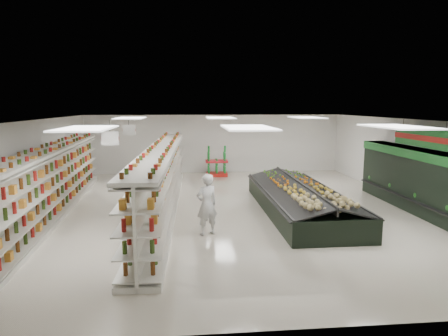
{
  "coord_description": "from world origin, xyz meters",
  "views": [
    {
      "loc": [
        -1.58,
        -14.04,
        3.72
      ],
      "look_at": [
        -0.15,
        0.73,
        1.38
      ],
      "focal_mm": 32.0,
      "sensor_mm": 36.0,
      "label": 1
    }
  ],
  "objects": [
    {
      "name": "produce_island",
      "position": [
        2.39,
        -0.69,
        0.49
      ],
      "size": [
        2.61,
        7.18,
        1.07
      ],
      "rotation": [
        0.0,
        0.0,
        -0.0
      ],
      "color": "black",
      "rests_on": "floor"
    },
    {
      "name": "produce_wall_case",
      "position": [
        6.53,
        -1.5,
        1.24
      ],
      "size": [
        0.93,
        8.0,
        2.2
      ],
      "color": "black",
      "rests_on": "floor"
    },
    {
      "name": "ceiling",
      "position": [
        0.0,
        0.0,
        3.2
      ],
      "size": [
        14.0,
        16.0,
        0.02
      ],
      "primitive_type": "cube",
      "color": "white",
      "rests_on": "wall_back"
    },
    {
      "name": "aisle_sign_far",
      "position": [
        -3.8,
        2.0,
        2.75
      ],
      "size": [
        0.52,
        0.06,
        0.75
      ],
      "color": "white",
      "rests_on": "ceiling"
    },
    {
      "name": "floor",
      "position": [
        0.0,
        0.0,
        0.0
      ],
      "size": [
        16.0,
        16.0,
        0.0
      ],
      "primitive_type": "plane",
      "color": "beige",
      "rests_on": "ground"
    },
    {
      "name": "wall_right",
      "position": [
        7.0,
        0.0,
        1.6
      ],
      "size": [
        0.02,
        16.0,
        3.2
      ],
      "primitive_type": "cube",
      "color": "white",
      "rests_on": "floor"
    },
    {
      "name": "wall_back",
      "position": [
        0.0,
        8.0,
        1.6
      ],
      "size": [
        14.0,
        0.02,
        3.2
      ],
      "primitive_type": "cube",
      "color": "white",
      "rests_on": "floor"
    },
    {
      "name": "soda_endcap",
      "position": [
        0.04,
        6.77,
        0.72
      ],
      "size": [
        1.18,
        0.82,
        1.49
      ],
      "rotation": [
        0.0,
        0.0,
        -0.02
      ],
      "color": "#AC1913",
      "rests_on": "floor"
    },
    {
      "name": "shopper_background",
      "position": [
        -3.26,
        4.33,
        0.84
      ],
      "size": [
        0.7,
        0.92,
        1.69
      ],
      "primitive_type": "imported",
      "rotation": [
        0.0,
        0.0,
        1.3
      ],
      "color": "tan",
      "rests_on": "floor"
    },
    {
      "name": "hortifruti_banner",
      "position": [
        6.25,
        -1.5,
        2.65
      ],
      "size": [
        0.12,
        3.2,
        0.95
      ],
      "color": "#1B6825",
      "rests_on": "ceiling"
    },
    {
      "name": "shopper_main",
      "position": [
        -1.0,
        -2.89,
        0.9
      ],
      "size": [
        0.78,
        0.67,
        1.8
      ],
      "primitive_type": "imported",
      "rotation": [
        0.0,
        0.0,
        3.58
      ],
      "color": "white",
      "rests_on": "floor"
    },
    {
      "name": "wall_left",
      "position": [
        -7.0,
        0.0,
        1.6
      ],
      "size": [
        0.02,
        16.0,
        3.2
      ],
      "primitive_type": "cube",
      "color": "white",
      "rests_on": "floor"
    },
    {
      "name": "wall_front",
      "position": [
        0.0,
        -8.0,
        1.6
      ],
      "size": [
        14.0,
        0.02,
        3.2
      ],
      "primitive_type": "cube",
      "color": "white",
      "rests_on": "floor"
    },
    {
      "name": "gondola_center",
      "position": [
        -2.41,
        0.05,
        1.04
      ],
      "size": [
        1.35,
        13.05,
        2.26
      ],
      "rotation": [
        0.0,
        0.0,
        -0.03
      ],
      "color": "white",
      "rests_on": "floor"
    },
    {
      "name": "aisle_sign_near",
      "position": [
        -3.8,
        -2.0,
        2.75
      ],
      "size": [
        0.52,
        0.06,
        0.75
      ],
      "color": "white",
      "rests_on": "ceiling"
    },
    {
      "name": "gondola_left",
      "position": [
        -6.14,
        -0.52,
        1.04
      ],
      "size": [
        1.66,
        13.15,
        2.27
      ],
      "rotation": [
        0.0,
        0.0,
        0.05
      ],
      "color": "white",
      "rests_on": "floor"
    }
  ]
}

